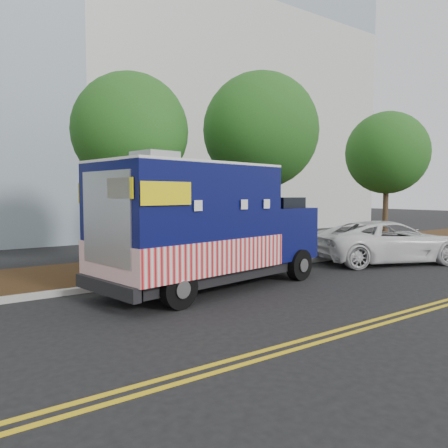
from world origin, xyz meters
TOP-DOWN VIEW (x-y plane):
  - ground at (0.00, 0.00)m, footprint 120.00×120.00m
  - curb at (0.00, 1.40)m, footprint 120.00×0.18m
  - mulch_strip at (0.00, 3.50)m, footprint 120.00×4.00m
  - centerline_near at (0.00, -4.45)m, footprint 120.00×0.10m
  - centerline_far at (0.00, -4.70)m, footprint 120.00×0.10m
  - office_building at (2.00, 22.00)m, footprint 46.00×20.00m
  - tree_b at (0.59, 3.67)m, footprint 3.73×3.73m
  - tree_c at (5.82, 3.34)m, footprint 4.45×4.45m
  - tree_d at (13.68, 3.08)m, footprint 3.98×3.98m
  - food_truck at (1.01, -0.02)m, footprint 6.99×3.50m
  - white_car at (8.94, -0.25)m, footprint 6.09×4.44m

SIDE VIEW (x-z plane):
  - ground at x=0.00m, z-range 0.00..0.00m
  - centerline_near at x=0.00m, z-range 0.00..0.01m
  - centerline_far at x=0.00m, z-range 0.00..0.01m
  - curb at x=0.00m, z-range 0.00..0.15m
  - mulch_strip at x=0.00m, z-range 0.00..0.15m
  - white_car at x=8.94m, z-range 0.00..1.54m
  - food_truck at x=1.01m, z-range -0.17..3.36m
  - tree_d at x=13.68m, z-range 1.25..7.75m
  - tree_b at x=0.59m, z-range 1.32..7.73m
  - tree_c at x=5.82m, z-range 1.36..8.54m
  - office_building at x=2.00m, z-range 0.00..30.40m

